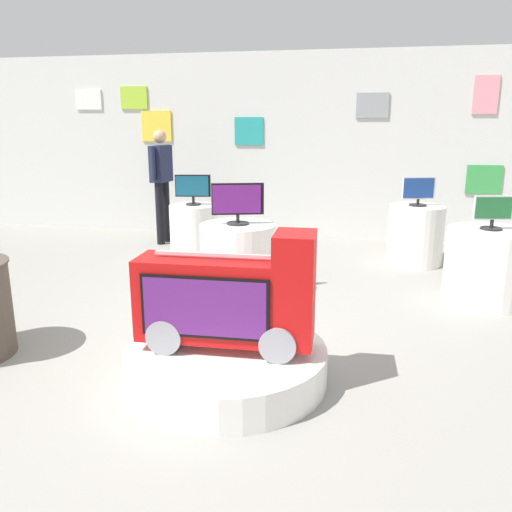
{
  "coord_description": "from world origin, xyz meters",
  "views": [
    {
      "loc": [
        1.12,
        -3.78,
        1.84
      ],
      "look_at": [
        0.23,
        0.53,
        0.71
      ],
      "focal_mm": 36.69,
      "sensor_mm": 36.0,
      "label": 1
    }
  ],
  "objects_px": {
    "main_display_pedestal": "(226,364)",
    "display_pedestal_center_rear": "(415,235)",
    "tv_on_left_rear": "(493,211)",
    "tv_on_right_rear": "(193,188)",
    "novelty_firetruck_tv": "(228,302)",
    "tv_on_center_rear": "(419,191)",
    "display_pedestal_far_right": "(238,259)",
    "tv_on_far_right": "(237,202)",
    "shopper_browsing_near_truck": "(161,177)",
    "display_pedestal_left_rear": "(487,266)",
    "display_pedestal_right_rear": "(194,234)"
  },
  "relations": [
    {
      "from": "main_display_pedestal",
      "to": "tv_on_left_rear",
      "type": "height_order",
      "value": "tv_on_left_rear"
    },
    {
      "from": "display_pedestal_far_right",
      "to": "tv_on_far_right",
      "type": "distance_m",
      "value": 0.63
    },
    {
      "from": "tv_on_left_rear",
      "to": "display_pedestal_center_rear",
      "type": "bearing_deg",
      "value": 112.25
    },
    {
      "from": "tv_on_left_rear",
      "to": "tv_on_right_rear",
      "type": "distance_m",
      "value": 3.59
    },
    {
      "from": "display_pedestal_right_rear",
      "to": "display_pedestal_left_rear",
      "type": "bearing_deg",
      "value": -14.84
    },
    {
      "from": "main_display_pedestal",
      "to": "shopper_browsing_near_truck",
      "type": "bearing_deg",
      "value": 116.85
    },
    {
      "from": "display_pedestal_left_rear",
      "to": "tv_on_right_rear",
      "type": "xyz_separation_m",
      "value": [
        -3.47,
        0.91,
        0.61
      ]
    },
    {
      "from": "display_pedestal_left_rear",
      "to": "tv_on_center_rear",
      "type": "distance_m",
      "value": 1.66
    },
    {
      "from": "tv_on_left_rear",
      "to": "tv_on_center_rear",
      "type": "distance_m",
      "value": 1.56
    },
    {
      "from": "display_pedestal_far_right",
      "to": "shopper_browsing_near_truck",
      "type": "distance_m",
      "value": 2.85
    },
    {
      "from": "tv_on_center_rear",
      "to": "shopper_browsing_near_truck",
      "type": "bearing_deg",
      "value": 172.34
    },
    {
      "from": "main_display_pedestal",
      "to": "shopper_browsing_near_truck",
      "type": "xyz_separation_m",
      "value": [
        -2.1,
        4.14,
        0.88
      ]
    },
    {
      "from": "tv_on_left_rear",
      "to": "tv_on_far_right",
      "type": "height_order",
      "value": "tv_on_far_right"
    },
    {
      "from": "tv_on_left_rear",
      "to": "tv_on_right_rear",
      "type": "relative_size",
      "value": 0.86
    },
    {
      "from": "main_display_pedestal",
      "to": "tv_on_center_rear",
      "type": "distance_m",
      "value": 4.07
    },
    {
      "from": "main_display_pedestal",
      "to": "display_pedestal_far_right",
      "type": "bearing_deg",
      "value": 100.93
    },
    {
      "from": "display_pedestal_left_rear",
      "to": "display_pedestal_right_rear",
      "type": "xyz_separation_m",
      "value": [
        -3.47,
        0.92,
        0.0
      ]
    },
    {
      "from": "novelty_firetruck_tv",
      "to": "tv_on_center_rear",
      "type": "xyz_separation_m",
      "value": [
        1.59,
        3.64,
        0.36
      ]
    },
    {
      "from": "novelty_firetruck_tv",
      "to": "display_pedestal_far_right",
      "type": "height_order",
      "value": "novelty_firetruck_tv"
    },
    {
      "from": "tv_on_center_rear",
      "to": "novelty_firetruck_tv",
      "type": "bearing_deg",
      "value": -113.58
    },
    {
      "from": "display_pedestal_left_rear",
      "to": "display_pedestal_far_right",
      "type": "distance_m",
      "value": 2.6
    },
    {
      "from": "main_display_pedestal",
      "to": "display_pedestal_center_rear",
      "type": "bearing_deg",
      "value": 66.07
    },
    {
      "from": "tv_on_left_rear",
      "to": "tv_on_right_rear",
      "type": "xyz_separation_m",
      "value": [
        -3.47,
        0.92,
        0.04
      ]
    },
    {
      "from": "novelty_firetruck_tv",
      "to": "tv_on_far_right",
      "type": "relative_size",
      "value": 2.33
    },
    {
      "from": "tv_on_left_rear",
      "to": "display_pedestal_center_rear",
      "type": "height_order",
      "value": "tv_on_left_rear"
    },
    {
      "from": "display_pedestal_left_rear",
      "to": "tv_on_center_rear",
      "type": "xyz_separation_m",
      "value": [
        -0.59,
        1.44,
        0.59
      ]
    },
    {
      "from": "display_pedestal_left_rear",
      "to": "tv_on_far_right",
      "type": "relative_size",
      "value": 1.57
    },
    {
      "from": "tv_on_far_right",
      "to": "display_pedestal_right_rear",
      "type": "bearing_deg",
      "value": 126.85
    },
    {
      "from": "main_display_pedestal",
      "to": "display_pedestal_right_rear",
      "type": "height_order",
      "value": "display_pedestal_right_rear"
    },
    {
      "from": "display_pedestal_left_rear",
      "to": "tv_on_right_rear",
      "type": "height_order",
      "value": "tv_on_right_rear"
    },
    {
      "from": "tv_on_right_rear",
      "to": "novelty_firetruck_tv",
      "type": "bearing_deg",
      "value": -67.65
    },
    {
      "from": "tv_on_center_rear",
      "to": "tv_on_right_rear",
      "type": "relative_size",
      "value": 0.92
    },
    {
      "from": "tv_on_left_rear",
      "to": "tv_on_center_rear",
      "type": "bearing_deg",
      "value": 112.34
    },
    {
      "from": "novelty_firetruck_tv",
      "to": "display_pedestal_right_rear",
      "type": "xyz_separation_m",
      "value": [
        -1.28,
        3.13,
        -0.22
      ]
    },
    {
      "from": "shopper_browsing_near_truck",
      "to": "tv_on_far_right",
      "type": "bearing_deg",
      "value": -51.91
    },
    {
      "from": "novelty_firetruck_tv",
      "to": "display_pedestal_right_rear",
      "type": "relative_size",
      "value": 1.62
    },
    {
      "from": "tv_on_left_rear",
      "to": "shopper_browsing_near_truck",
      "type": "xyz_separation_m",
      "value": [
        -4.3,
        1.94,
        0.05
      ]
    },
    {
      "from": "display_pedestal_left_rear",
      "to": "tv_on_far_right",
      "type": "distance_m",
      "value": 2.67
    },
    {
      "from": "tv_on_right_rear",
      "to": "display_pedestal_far_right",
      "type": "distance_m",
      "value": 1.59
    },
    {
      "from": "tv_on_right_rear",
      "to": "tv_on_far_right",
      "type": "bearing_deg",
      "value": -53.03
    },
    {
      "from": "tv_on_left_rear",
      "to": "display_pedestal_far_right",
      "type": "distance_m",
      "value": 2.66
    },
    {
      "from": "display_pedestal_far_right",
      "to": "display_pedestal_right_rear",
      "type": "bearing_deg",
      "value": 126.98
    },
    {
      "from": "tv_on_left_rear",
      "to": "display_pedestal_far_right",
      "type": "bearing_deg",
      "value": -174.5
    },
    {
      "from": "tv_on_left_rear",
      "to": "display_pedestal_far_right",
      "type": "relative_size",
      "value": 0.48
    },
    {
      "from": "tv_on_center_rear",
      "to": "tv_on_far_right",
      "type": "bearing_deg",
      "value": -139.69
    },
    {
      "from": "tv_on_left_rear",
      "to": "display_pedestal_right_rear",
      "type": "relative_size",
      "value": 0.51
    },
    {
      "from": "novelty_firetruck_tv",
      "to": "shopper_browsing_near_truck",
      "type": "height_order",
      "value": "shopper_browsing_near_truck"
    },
    {
      "from": "tv_on_right_rear",
      "to": "shopper_browsing_near_truck",
      "type": "relative_size",
      "value": 0.27
    },
    {
      "from": "tv_on_center_rear",
      "to": "display_pedestal_far_right",
      "type": "height_order",
      "value": "tv_on_center_rear"
    },
    {
      "from": "tv_on_right_rear",
      "to": "display_pedestal_left_rear",
      "type": "bearing_deg",
      "value": -14.78
    }
  ]
}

